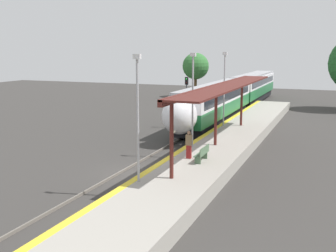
{
  "coord_description": "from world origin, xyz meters",
  "views": [
    {
      "loc": [
        10.93,
        -21.61,
        7.27
      ],
      "look_at": [
        0.56,
        4.1,
        2.22
      ],
      "focal_mm": 45.0,
      "sensor_mm": 36.0,
      "label": 1
    }
  ],
  "objects_px": {
    "platform_bench": "(203,153)",
    "railway_signal": "(187,97)",
    "train": "(236,93)",
    "lamppost_near": "(138,111)",
    "lamppost_mid": "(193,94)",
    "lamppost_far": "(224,85)",
    "person_waiting": "(189,144)"
  },
  "relations": [
    {
      "from": "lamppost_far",
      "to": "platform_bench",
      "type": "bearing_deg",
      "value": -81.24
    },
    {
      "from": "train",
      "to": "person_waiting",
      "type": "xyz_separation_m",
      "value": [
        2.95,
        -25.19,
        -0.55
      ]
    },
    {
      "from": "train",
      "to": "railway_signal",
      "type": "bearing_deg",
      "value": -99.83
    },
    {
      "from": "railway_signal",
      "to": "lamppost_mid",
      "type": "bearing_deg",
      "value": -68.48
    },
    {
      "from": "person_waiting",
      "to": "train",
      "type": "bearing_deg",
      "value": 96.68
    },
    {
      "from": "train",
      "to": "person_waiting",
      "type": "distance_m",
      "value": 25.37
    },
    {
      "from": "lamppost_near",
      "to": "lamppost_far",
      "type": "distance_m",
      "value": 16.5
    },
    {
      "from": "platform_bench",
      "to": "lamppost_near",
      "type": "height_order",
      "value": "lamppost_near"
    },
    {
      "from": "railway_signal",
      "to": "lamppost_mid",
      "type": "relative_size",
      "value": 0.77
    },
    {
      "from": "railway_signal",
      "to": "lamppost_far",
      "type": "distance_m",
      "value": 4.9
    },
    {
      "from": "railway_signal",
      "to": "lamppost_near",
      "type": "distance_m",
      "value": 19.21
    },
    {
      "from": "platform_bench",
      "to": "lamppost_far",
      "type": "height_order",
      "value": "lamppost_far"
    },
    {
      "from": "train",
      "to": "platform_bench",
      "type": "relative_size",
      "value": 23.88
    },
    {
      "from": "person_waiting",
      "to": "platform_bench",
      "type": "bearing_deg",
      "value": -20.08
    },
    {
      "from": "train",
      "to": "lamppost_mid",
      "type": "distance_m",
      "value": 22.28
    },
    {
      "from": "lamppost_near",
      "to": "lamppost_mid",
      "type": "relative_size",
      "value": 1.0
    },
    {
      "from": "railway_signal",
      "to": "lamppost_near",
      "type": "relative_size",
      "value": 0.77
    },
    {
      "from": "lamppost_near",
      "to": "lamppost_far",
      "type": "height_order",
      "value": "same"
    },
    {
      "from": "train",
      "to": "person_waiting",
      "type": "height_order",
      "value": "train"
    },
    {
      "from": "platform_bench",
      "to": "railway_signal",
      "type": "xyz_separation_m",
      "value": [
        -5.93,
        13.92,
        1.57
      ]
    },
    {
      "from": "lamppost_mid",
      "to": "lamppost_far",
      "type": "height_order",
      "value": "same"
    },
    {
      "from": "lamppost_near",
      "to": "lamppost_mid",
      "type": "bearing_deg",
      "value": 90.0
    },
    {
      "from": "platform_bench",
      "to": "railway_signal",
      "type": "bearing_deg",
      "value": 113.07
    },
    {
      "from": "railway_signal",
      "to": "train",
      "type": "bearing_deg",
      "value": 80.17
    },
    {
      "from": "railway_signal",
      "to": "lamppost_near",
      "type": "height_order",
      "value": "lamppost_near"
    },
    {
      "from": "train",
      "to": "lamppost_near",
      "type": "height_order",
      "value": "lamppost_near"
    },
    {
      "from": "lamppost_near",
      "to": "lamppost_mid",
      "type": "distance_m",
      "value": 8.25
    },
    {
      "from": "lamppost_near",
      "to": "lamppost_far",
      "type": "bearing_deg",
      "value": 90.0
    },
    {
      "from": "platform_bench",
      "to": "lamppost_near",
      "type": "relative_size",
      "value": 0.27
    },
    {
      "from": "train",
      "to": "lamppost_far",
      "type": "height_order",
      "value": "lamppost_far"
    },
    {
      "from": "train",
      "to": "lamppost_far",
      "type": "bearing_deg",
      "value": -81.33
    },
    {
      "from": "train",
      "to": "lamppost_far",
      "type": "relative_size",
      "value": 6.54
    }
  ]
}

